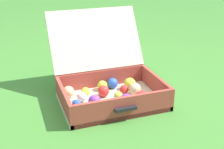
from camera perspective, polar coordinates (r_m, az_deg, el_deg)
name	(u,v)px	position (r m, az deg, el deg)	size (l,w,h in m)	color
ground_plane	(116,109)	(1.57, 0.82, -6.59)	(16.00, 16.00, 0.00)	#3D7A2D
open_suitcase	(108,82)	(1.64, -0.78, -1.39)	(0.54, 0.60, 0.44)	beige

